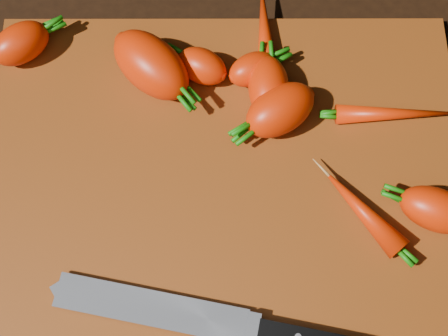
{
  "coord_description": "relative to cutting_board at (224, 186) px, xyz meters",
  "views": [
    {
      "loc": [
        -0.0,
        -0.22,
        0.61
      ],
      "look_at": [
        0.0,
        0.01,
        0.03
      ],
      "focal_mm": 50.0,
      "sensor_mm": 36.0,
      "label": 1
    }
  ],
  "objects": [
    {
      "name": "knife",
      "position": [
        -0.05,
        -0.13,
        0.01
      ],
      "size": [
        0.3,
        0.08,
        0.02
      ],
      "rotation": [
        0.0,
        0.0,
        -0.2
      ],
      "color": "gray",
      "rests_on": "cutting_board"
    },
    {
      "name": "carrot_4",
      "position": [
        0.06,
        0.07,
        0.03
      ],
      "size": [
        0.09,
        0.08,
        0.05
      ],
      "primitive_type": "ellipsoid",
      "rotation": [
        0.0,
        0.0,
        3.72
      ],
      "color": "red",
      "rests_on": "cutting_board"
    },
    {
      "name": "carrot_8",
      "position": [
        0.18,
        0.07,
        0.02
      ],
      "size": [
        0.12,
        0.02,
        0.02
      ],
      "primitive_type": "ellipsoid",
      "rotation": [
        0.0,
        0.0,
        0.01
      ],
      "color": "red",
      "rests_on": "cutting_board"
    },
    {
      "name": "carrot_1",
      "position": [
        -0.02,
        0.13,
        0.02
      ],
      "size": [
        0.07,
        0.06,
        0.04
      ],
      "primitive_type": "ellipsoid",
      "rotation": [
        0.0,
        0.0,
        2.65
      ],
      "color": "red",
      "rests_on": "cutting_board"
    },
    {
      "name": "carrot_6",
      "position": [
        0.21,
        -0.04,
        0.03
      ],
      "size": [
        0.08,
        0.07,
        0.04
      ],
      "primitive_type": "ellipsoid",
      "rotation": [
        0.0,
        0.0,
        2.76
      ],
      "color": "red",
      "rests_on": "cutting_board"
    },
    {
      "name": "carrot_5",
      "position": [
        0.03,
        0.12,
        0.02
      ],
      "size": [
        0.06,
        0.06,
        0.03
      ],
      "primitive_type": "ellipsoid",
      "rotation": [
        0.0,
        0.0,
        0.47
      ],
      "color": "red",
      "rests_on": "cutting_board"
    },
    {
      "name": "carrot_9",
      "position": [
        0.14,
        -0.04,
        0.02
      ],
      "size": [
        0.08,
        0.09,
        0.03
      ],
      "primitive_type": "ellipsoid",
      "rotation": [
        0.0,
        0.0,
        2.26
      ],
      "color": "red",
      "rests_on": "cutting_board"
    },
    {
      "name": "carrot_2",
      "position": [
        -0.08,
        0.12,
        0.03
      ],
      "size": [
        0.11,
        0.11,
        0.06
      ],
      "primitive_type": "ellipsoid",
      "rotation": [
        0.0,
        0.0,
        -0.77
      ],
      "color": "red",
      "rests_on": "cutting_board"
    },
    {
      "name": "carrot_3",
      "position": [
        0.05,
        0.1,
        0.03
      ],
      "size": [
        0.04,
        0.07,
        0.04
      ],
      "primitive_type": "ellipsoid",
      "rotation": [
        0.0,
        0.0,
        1.6
      ],
      "color": "red",
      "rests_on": "cutting_board"
    },
    {
      "name": "ground",
      "position": [
        0.0,
        0.0,
        -0.01
      ],
      "size": [
        2.0,
        2.0,
        0.01
      ],
      "primitive_type": "cube",
      "color": "black"
    },
    {
      "name": "carrot_0",
      "position": [
        -0.22,
        0.15,
        0.03
      ],
      "size": [
        0.08,
        0.07,
        0.04
      ],
      "primitive_type": "ellipsoid",
      "rotation": [
        0.0,
        0.0,
        0.63
      ],
      "color": "red",
      "rests_on": "cutting_board"
    },
    {
      "name": "cutting_board",
      "position": [
        0.0,
        0.0,
        0.0
      ],
      "size": [
        0.5,
        0.4,
        0.01
      ],
      "primitive_type": "cube",
      "color": "#85390C",
      "rests_on": "ground"
    },
    {
      "name": "carrot_7",
      "position": [
        0.05,
        0.17,
        0.02
      ],
      "size": [
        0.03,
        0.11,
        0.02
      ],
      "primitive_type": "ellipsoid",
      "rotation": [
        0.0,
        0.0,
        1.6
      ],
      "color": "red",
      "rests_on": "cutting_board"
    }
  ]
}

